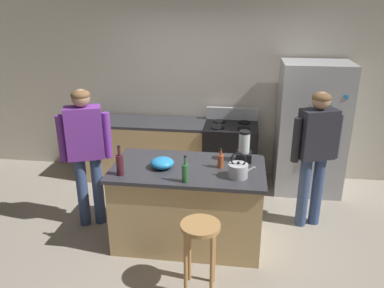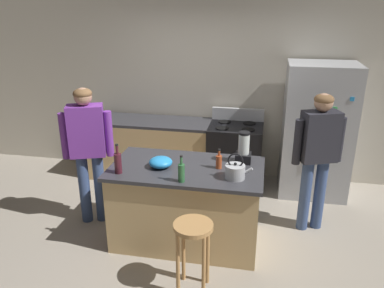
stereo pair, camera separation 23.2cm
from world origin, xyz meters
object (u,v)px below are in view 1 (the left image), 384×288
Objects in this scene: stove_range at (230,154)px; bottle_wine at (120,164)px; bar_stool at (200,240)px; refrigerator at (311,129)px; tea_kettle at (238,170)px; bottle_olive_oil at (185,172)px; bottle_cooking_sauce at (220,161)px; kitchen_island at (188,204)px; person_by_island_left at (86,146)px; person_by_sink_right at (316,148)px; mixing_bowl at (162,163)px; blender_appliance at (244,148)px.

bottle_wine is at bearing -120.25° from stove_range.
refrigerator is at bearing 61.00° from bar_stool.
bottle_wine reaches higher than tea_kettle.
tea_kettle is at bearing -119.81° from refrigerator.
stove_range is at bearing 78.71° from bottle_olive_oil.
bottle_cooking_sauce is (0.32, 0.39, -0.02)m from bottle_olive_oil.
bar_stool is at bearing -74.18° from kitchen_island.
kitchen_island is 1.35m from person_by_island_left.
bottle_wine is (-0.68, 0.07, 0.02)m from bottle_olive_oil.
tea_kettle is at bearing -140.89° from person_by_sink_right.
bottle_cooking_sauce is (0.12, 0.82, 0.43)m from bar_stool.
bottle_olive_oil is 1.28× the size of bottle_cooking_sauce.
bottle_wine is at bearing -158.56° from person_by_sink_right.
person_by_island_left reaches higher than person_by_sink_right.
bottle_wine is at bearing -156.81° from kitchen_island.
bottle_cooking_sauce is (-0.06, -1.49, 0.52)m from stove_range.
kitchen_island is at bearing 93.58° from bottle_olive_oil.
tea_kettle is (0.80, -0.12, 0.02)m from mixing_bowl.
person_by_island_left is at bearing 171.22° from kitchen_island.
bottle_olive_oil is at bearing -6.11° from bottle_wine.
refrigerator is 1.55m from blender_appliance.
mixing_bowl is at bearing 134.53° from bottle_olive_oil.
person_by_sink_right is (2.60, 0.34, -0.01)m from person_by_island_left.
person_by_island_left is at bearing 174.36° from bottle_cooking_sauce.
stove_range is 1.58m from bottle_cooking_sauce.
person_by_island_left reaches higher than mixing_bowl.
refrigerator is 1.68× the size of stove_range.
blender_appliance is 1.39× the size of mixing_bowl.
tea_kettle is (-0.86, -0.70, -0.02)m from person_by_sink_right.
mixing_bowl is (-0.85, -0.31, -0.09)m from blender_appliance.
person_by_sink_right is at bearing 19.25° from mixing_bowl.
refrigerator is at bearing 25.93° from person_by_island_left.
person_by_sink_right reaches higher than tea_kettle.
tea_kettle is at bearing -8.51° from mixing_bowl.
blender_appliance is 1.25× the size of bottle_olive_oil.
stove_range reaches higher than bar_stool.
blender_appliance is at bearing 19.84° from mixing_bowl.
stove_range is 1.51m from person_by_sink_right.
person_by_island_left reaches higher than bottle_olive_oil.
mixing_bowl is at bearing -14.54° from person_by_island_left.
person_by_island_left is (-2.70, -1.31, 0.10)m from refrigerator.
blender_appliance reaches higher than mixing_bowl.
mixing_bowl is (-0.61, -0.09, -0.02)m from bottle_cooking_sauce.
bottle_wine is at bearing -140.32° from refrigerator.
refrigerator reaches higher than kitchen_island.
bottle_cooking_sauce is at bearing 81.89° from bar_stool.
bottle_olive_oil is at bearing -132.80° from blender_appliance.
stove_range is 5.01× the size of bottle_cooking_sauce.
bottle_cooking_sauce is at bearing -155.05° from person_by_sink_right.
blender_appliance is 1.35m from bottle_wine.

